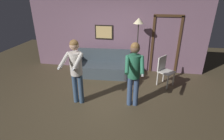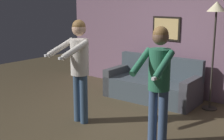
# 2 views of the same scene
# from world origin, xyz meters

# --- Properties ---
(ground_plane) EXTENTS (12.00, 12.00, 0.00)m
(ground_plane) POSITION_xyz_m (0.00, 0.00, 0.00)
(ground_plane) COLOR #4E412C
(back_wall_assembly) EXTENTS (6.40, 0.10, 2.60)m
(back_wall_assembly) POSITION_xyz_m (0.02, 2.27, 1.30)
(back_wall_assembly) COLOR slate
(back_wall_assembly) RESTS_ON ground_plane
(couch) EXTENTS (1.95, 0.96, 0.87)m
(couch) POSITION_xyz_m (-0.35, 1.63, 0.28)
(couch) COLOR #434E56
(couch) RESTS_ON ground_plane
(torchiere_lamp) EXTENTS (0.34, 0.34, 2.00)m
(torchiere_lamp) POSITION_xyz_m (0.82, 1.80, 1.68)
(torchiere_lamp) COLOR #332D28
(torchiere_lamp) RESTS_ON ground_plane
(person_standing_left) EXTENTS (0.45, 0.71, 1.72)m
(person_standing_left) POSITION_xyz_m (-0.61, -0.23, 1.05)
(person_standing_left) COLOR #38516F
(person_standing_left) RESTS_ON ground_plane
(person_standing_right) EXTENTS (0.46, 0.65, 1.69)m
(person_standing_right) POSITION_xyz_m (0.82, -0.10, 1.02)
(person_standing_right) COLOR #394F74
(person_standing_right) RESTS_ON ground_plane
(dining_chair_distant) EXTENTS (0.59, 0.59, 0.93)m
(dining_chair_distant) POSITION_xyz_m (1.71, 1.23, 0.53)
(dining_chair_distant) COLOR silver
(dining_chair_distant) RESTS_ON ground_plane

